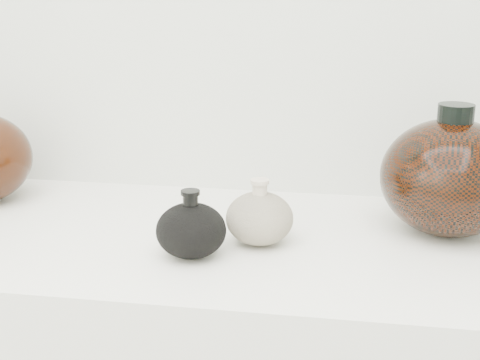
# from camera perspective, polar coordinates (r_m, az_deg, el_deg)

# --- Properties ---
(black_gourd_vase) EXTENTS (0.14, 0.14, 0.10)m
(black_gourd_vase) POSITION_cam_1_polar(r_m,az_deg,el_deg) (1.00, -4.19, -4.27)
(black_gourd_vase) COLOR black
(black_gourd_vase) RESTS_ON display_counter
(cream_gourd_vase) EXTENTS (0.13, 0.13, 0.11)m
(cream_gourd_vase) POSITION_cam_1_polar(r_m,az_deg,el_deg) (1.05, 1.68, -3.24)
(cream_gourd_vase) COLOR beige
(cream_gourd_vase) RESTS_ON display_counter
(right_round_pot) EXTENTS (0.25, 0.25, 0.21)m
(right_round_pot) POSITION_cam_1_polar(r_m,az_deg,el_deg) (1.13, 17.48, 0.27)
(right_round_pot) COLOR black
(right_round_pot) RESTS_ON display_counter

